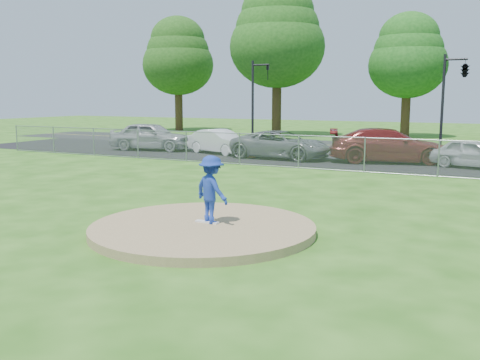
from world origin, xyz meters
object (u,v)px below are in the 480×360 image
(traffic_cone, at_px, (252,152))
(parked_car_white, at_px, (220,142))
(traffic_signal_center, at_px, (463,72))
(tree_far_left, at_px, (178,56))
(pitcher, at_px, (212,190))
(parked_car_pearl, at_px, (474,154))
(traffic_signal_left, at_px, (256,95))
(parked_car_darkred, at_px, (389,146))
(parked_car_silver, at_px, (151,136))
(tree_left, at_px, (277,35))
(parked_car_gray, at_px, (281,145))
(tree_center, at_px, (408,55))

(traffic_cone, height_order, parked_car_white, parked_car_white)
(traffic_signal_center, height_order, parked_car_white, traffic_signal_center)
(tree_far_left, height_order, pitcher, tree_far_left)
(parked_car_white, height_order, parked_car_pearl, parked_car_white)
(traffic_signal_left, distance_m, traffic_cone, 8.22)
(traffic_signal_center, distance_m, pitcher, 22.39)
(traffic_cone, xyz_separation_m, parked_car_darkred, (6.98, 1.00, 0.52))
(parked_car_silver, bearing_deg, tree_left, -17.46)
(pitcher, xyz_separation_m, parked_car_silver, (-13.03, 15.61, -0.16))
(parked_car_white, relative_size, parked_car_gray, 0.79)
(traffic_cone, bearing_deg, parked_car_white, 159.40)
(tree_center, bearing_deg, tree_far_left, -177.27)
(parked_car_silver, relative_size, parked_car_white, 1.20)
(tree_center, relative_size, parked_car_gray, 1.87)
(traffic_signal_center, bearing_deg, traffic_signal_left, 180.00)
(parked_car_gray, distance_m, parked_car_pearl, 9.33)
(traffic_signal_left, distance_m, parked_car_silver, 7.83)
(traffic_signal_left, xyz_separation_m, parked_car_white, (0.56, -6.09, -2.66))
(tree_center, height_order, traffic_cone, tree_center)
(traffic_signal_center, height_order, traffic_cone, traffic_signal_center)
(traffic_signal_center, bearing_deg, parked_car_darkred, -114.40)
(tree_center, bearing_deg, parked_car_white, -111.70)
(tree_center, xyz_separation_m, pitcher, (1.11, -33.76, -5.45))
(parked_car_gray, xyz_separation_m, parked_car_pearl, (9.32, 0.36, -0.07))
(tree_left, bearing_deg, pitcher, -70.14)
(traffic_signal_left, height_order, parked_car_white, traffic_signal_left)
(tree_center, height_order, parked_car_white, tree_center)
(tree_center, bearing_deg, traffic_cone, -104.01)
(traffic_cone, bearing_deg, tree_far_left, 132.06)
(pitcher, relative_size, parked_car_darkred, 0.28)
(pitcher, distance_m, parked_car_gray, 15.59)
(tree_far_left, xyz_separation_m, parked_car_pearl, (27.15, -17.41, -6.38))
(parked_car_silver, bearing_deg, tree_center, -43.54)
(traffic_cone, distance_m, parked_car_white, 2.65)
(tree_far_left, distance_m, parked_car_darkred, 29.47)
(parked_car_pearl, bearing_deg, parked_car_darkred, 101.17)
(tree_left, distance_m, tree_center, 10.59)
(traffic_signal_left, relative_size, traffic_signal_center, 1.00)
(parked_car_gray, relative_size, parked_car_darkred, 0.91)
(tree_left, height_order, pitcher, tree_left)
(parked_car_silver, relative_size, parked_car_pearl, 1.28)
(tree_far_left, distance_m, traffic_signal_left, 17.60)
(parked_car_silver, distance_m, parked_car_white, 4.72)
(traffic_cone, distance_m, parked_car_darkred, 7.08)
(tree_far_left, relative_size, parked_car_silver, 2.15)
(tree_far_left, height_order, tree_center, tree_far_left)
(tree_left, height_order, traffic_cone, tree_left)
(parked_car_gray, height_order, parked_car_pearl, parked_car_gray)
(pitcher, height_order, traffic_cone, pitcher)
(tree_center, bearing_deg, traffic_signal_left, -122.90)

